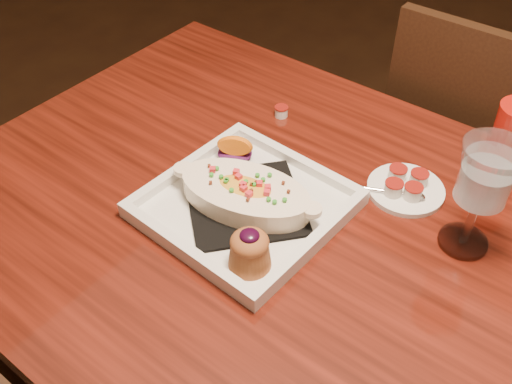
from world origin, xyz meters
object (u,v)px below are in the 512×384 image
Objects in this scene: chair_far at (468,168)px; plate at (245,202)px; table at (345,292)px; goblet at (485,180)px; saucer at (405,187)px.

plate is at bearing 73.71° from chair_far.
goblet is at bearing 45.47° from table.
table is 0.30m from goblet.
chair_far is 2.89× the size of plate.
plate is 1.61× the size of goblet.
chair_far is 0.51m from saucer.
saucer is at bearing 158.33° from goblet.
plate is at bearing -170.97° from table.
plate is 0.38m from goblet.
table is 7.49× the size of goblet.
table is 0.22m from saucer.
chair_far is 6.75× the size of saucer.
goblet is (0.13, 0.13, 0.24)m from table.
saucer is (0.19, 0.22, -0.02)m from plate.
goblet reaches higher than chair_far.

